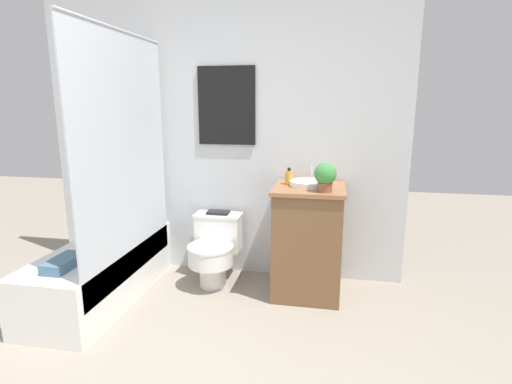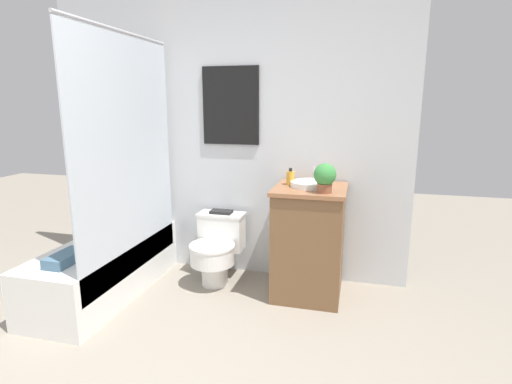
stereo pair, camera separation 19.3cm
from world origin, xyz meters
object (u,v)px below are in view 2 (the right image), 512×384
object	(u,v)px
toilet	(217,247)
soap_bottle	(290,178)
book_on_tank	(221,212)
potted_plant	(325,177)
sink	(311,184)

from	to	relation	value
toilet	soap_bottle	size ratio (longest dim) A/B	4.32
toilet	book_on_tank	distance (m)	0.30
potted_plant	book_on_tank	size ratio (longest dim) A/B	1.14
sink	soap_bottle	world-z (taller)	soap_bottle
potted_plant	book_on_tank	world-z (taller)	potted_plant
sink	book_on_tank	xyz separation A→B (m)	(-0.77, 0.13, -0.31)
potted_plant	soap_bottle	bearing A→B (deg)	142.95
soap_bottle	book_on_tank	bearing A→B (deg)	169.93
toilet	book_on_tank	world-z (taller)	book_on_tank
sink	potted_plant	size ratio (longest dim) A/B	1.66
toilet	book_on_tank	size ratio (longest dim) A/B	3.08
toilet	soap_bottle	xyz separation A→B (m)	(0.61, 0.02, 0.62)
sink	soap_bottle	xyz separation A→B (m)	(-0.16, 0.02, 0.03)
sink	book_on_tank	distance (m)	0.84
toilet	sink	world-z (taller)	sink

